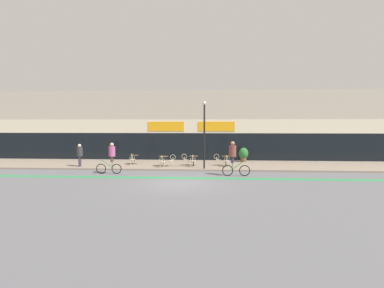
{
  "coord_description": "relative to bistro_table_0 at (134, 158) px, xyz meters",
  "views": [
    {
      "loc": [
        1.78,
        -16.49,
        3.37
      ],
      "look_at": [
        0.38,
        5.23,
        1.88
      ],
      "focal_mm": 28.0,
      "sensor_mm": 36.0,
      "label": 1
    }
  ],
  "objects": [
    {
      "name": "planter_pot",
      "position": [
        8.93,
        2.04,
        0.13
      ],
      "size": [
        0.81,
        0.81,
        1.19
      ],
      "color": "brown",
      "rests_on": "sidewalk_slab"
    },
    {
      "name": "storefront_facade",
      "position": [
        4.39,
        4.87,
        2.51
      ],
      "size": [
        40.0,
        4.06,
        6.31
      ],
      "color": "#B2A899",
      "rests_on": "ground"
    },
    {
      "name": "ground_plane",
      "position": [
        4.39,
        -7.1,
        -0.62
      ],
      "size": [
        120.0,
        120.0,
        0.0
      ],
      "primitive_type": "plane",
      "color": "#5B5B60"
    },
    {
      "name": "lamp_post",
      "position": [
        5.68,
        -2.11,
        2.31
      ],
      "size": [
        0.26,
        0.26,
        4.83
      ],
      "color": "black",
      "rests_on": "sidewalk_slab"
    },
    {
      "name": "cafe_chair_3_side",
      "position": [
        6.69,
        -0.51,
        0.01
      ],
      "size": [
        0.58,
        0.42,
        0.9
      ],
      "rotation": [
        0.0,
        0.0,
        -0.05
      ],
      "color": "beige",
      "rests_on": "sidewalk_slab"
    },
    {
      "name": "cafe_chair_1_side",
      "position": [
        3.18,
        -1.16,
        0.01
      ],
      "size": [
        0.59,
        0.44,
        0.9
      ],
      "rotation": [
        0.0,
        0.0,
        3.25
      ],
      "color": "beige",
      "rests_on": "sidewalk_slab"
    },
    {
      "name": "cafe_chair_3_near",
      "position": [
        7.33,
        -1.14,
        0.01
      ],
      "size": [
        0.45,
        0.6,
        0.9
      ],
      "rotation": [
        0.0,
        0.0,
        1.72
      ],
      "color": "beige",
      "rests_on": "sidewalk_slab"
    },
    {
      "name": "pedestrian_near_end",
      "position": [
        -3.75,
        -1.68,
        0.51
      ],
      "size": [
        0.46,
        0.46,
        1.7
      ],
      "rotation": [
        0.0,
        0.0,
        3.19
      ],
      "color": "#382D47",
      "rests_on": "sidewalk_slab"
    },
    {
      "name": "cyclist_0",
      "position": [
        7.6,
        -4.4,
        0.69
      ],
      "size": [
        1.8,
        0.51,
        2.24
      ],
      "rotation": [
        0.0,
        0.0,
        0.04
      ],
      "color": "black",
      "rests_on": "ground"
    },
    {
      "name": "cafe_chair_2_near",
      "position": [
        4.8,
        -1.23,
        0.01
      ],
      "size": [
        0.44,
        0.59,
        0.9
      ],
      "rotation": [
        0.0,
        0.0,
        1.48
      ],
      "color": "beige",
      "rests_on": "sidewalk_slab"
    },
    {
      "name": "bistro_table_2",
      "position": [
        4.81,
        -0.61,
        0.03
      ],
      "size": [
        0.73,
        0.73,
        0.75
      ],
      "color": "black",
      "rests_on": "sidewalk_slab"
    },
    {
      "name": "cyclist_1",
      "position": [
        -0.51,
        -4.07,
        0.59
      ],
      "size": [
        1.72,
        0.5,
        2.09
      ],
      "rotation": [
        0.0,
        0.0,
        3.19
      ],
      "color": "black",
      "rests_on": "ground"
    },
    {
      "name": "bistro_table_3",
      "position": [
        7.32,
        -0.51,
        0.03
      ],
      "size": [
        0.7,
        0.7,
        0.74
      ],
      "color": "black",
      "rests_on": "sidewalk_slab"
    },
    {
      "name": "cafe_chair_0_near",
      "position": [
        0.0,
        -0.63,
        0.01
      ],
      "size": [
        0.41,
        0.58,
        0.9
      ],
      "rotation": [
        0.0,
        0.0,
        1.59
      ],
      "color": "beige",
      "rests_on": "sidewalk_slab"
    },
    {
      "name": "sidewalk_slab",
      "position": [
        4.39,
        0.15,
        -0.56
      ],
      "size": [
        40.0,
        5.5,
        0.12
      ],
      "primitive_type": "cube",
      "color": "gray",
      "rests_on": "ground"
    },
    {
      "name": "cafe_chair_2_side",
      "position": [
        4.18,
        -0.61,
        0.01
      ],
      "size": [
        0.59,
        0.43,
        0.9
      ],
      "rotation": [
        0.0,
        0.0,
        0.07
      ],
      "color": "beige",
      "rests_on": "sidewalk_slab"
    },
    {
      "name": "bike_lane_stripe",
      "position": [
        4.39,
        -5.35,
        -0.62
      ],
      "size": [
        36.0,
        0.7,
        0.01
      ],
      "primitive_type": "cube",
      "color": "#2D844C",
      "rests_on": "ground"
    },
    {
      "name": "bistro_table_1",
      "position": [
        2.56,
        -1.17,
        0.04
      ],
      "size": [
        0.72,
        0.72,
        0.76
      ],
      "color": "black",
      "rests_on": "sidewalk_slab"
    },
    {
      "name": "bistro_table_0",
      "position": [
        0.0,
        0.0,
        0.0
      ],
      "size": [
        0.66,
        0.66,
        0.71
      ],
      "color": "black",
      "rests_on": "sidewalk_slab"
    },
    {
      "name": "cafe_chair_1_near",
      "position": [
        2.55,
        -1.79,
        0.01
      ],
      "size": [
        0.45,
        0.6,
        0.9
      ],
      "rotation": [
        0.0,
        0.0,
        1.44
      ],
      "color": "beige",
      "rests_on": "sidewalk_slab"
    }
  ]
}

